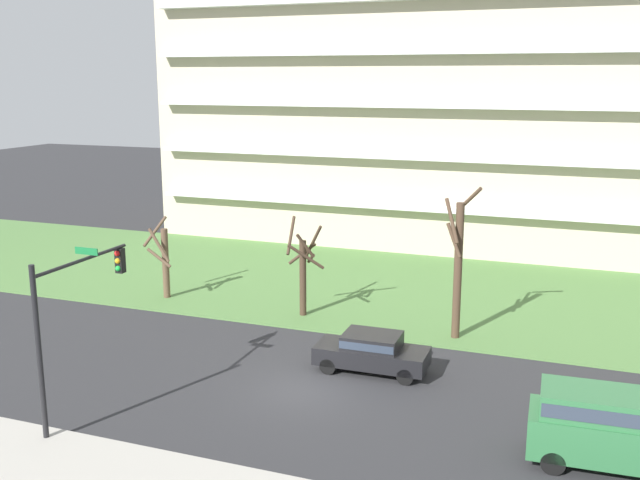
{
  "coord_description": "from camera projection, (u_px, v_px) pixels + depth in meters",
  "views": [
    {
      "loc": [
        9.46,
        -23.64,
        11.37
      ],
      "look_at": [
        -1.68,
        6.0,
        4.32
      ],
      "focal_mm": 41.25,
      "sensor_mm": 36.0,
      "label": 1
    }
  ],
  "objects": [
    {
      "name": "tree_center",
      "position": [
        458.0,
        265.0,
        31.86
      ],
      "size": [
        1.6,
        1.61,
        6.83
      ],
      "color": "#4C3828",
      "rests_on": "ground"
    },
    {
      "name": "ground",
      "position": [
        305.0,
        389.0,
        27.32
      ],
      "size": [
        160.0,
        160.0,
        0.0
      ],
      "primitive_type": "plane",
      "color": "#2D2D30"
    },
    {
      "name": "grass_lawn_strip",
      "position": [
        400.0,
        289.0,
        40.1
      ],
      "size": [
        80.0,
        16.0,
        0.08
      ],
      "primitive_type": "cube",
      "color": "#547F42",
      "rests_on": "ground"
    },
    {
      "name": "van_green_center_left",
      "position": [
        621.0,
        425.0,
        21.5
      ],
      "size": [
        5.29,
        2.25,
        2.36
      ],
      "rotation": [
        0.0,
        0.0,
        0.05
      ],
      "color": "#2D6B3D",
      "rests_on": "ground"
    },
    {
      "name": "traffic_signal_mast",
      "position": [
        72.0,
        307.0,
        24.08
      ],
      "size": [
        0.9,
        4.78,
        5.82
      ],
      "color": "black",
      "rests_on": "ground"
    },
    {
      "name": "tree_far_left",
      "position": [
        164.0,
        259.0,
        38.03
      ],
      "size": [
        1.73,
        1.75,
        4.23
      ],
      "color": "brown",
      "rests_on": "ground"
    },
    {
      "name": "tree_left",
      "position": [
        303.0,
        268.0,
        35.15
      ],
      "size": [
        2.14,
        2.17,
        4.85
      ],
      "color": "#423023",
      "rests_on": "ground"
    },
    {
      "name": "apartment_building",
      "position": [
        455.0,
        103.0,
        50.85
      ],
      "size": [
        39.96,
        13.03,
        19.22
      ],
      "color": "beige",
      "rests_on": "ground"
    },
    {
      "name": "sedan_black_near_left",
      "position": [
        372.0,
        351.0,
        28.79
      ],
      "size": [
        4.43,
        1.88,
        1.57
      ],
      "rotation": [
        0.0,
        0.0,
        3.16
      ],
      "color": "black",
      "rests_on": "ground"
    }
  ]
}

